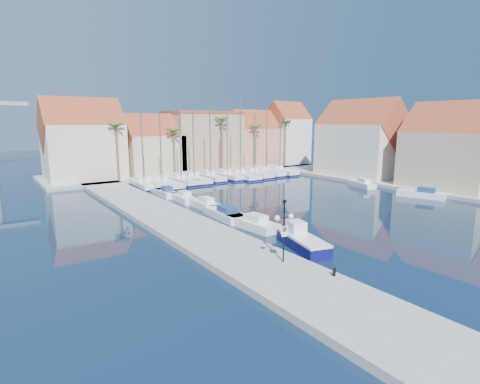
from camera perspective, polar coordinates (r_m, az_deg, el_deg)
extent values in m
plane|color=black|center=(32.38, 16.13, -7.86)|extent=(260.00, 260.00, 0.00)
cube|color=gray|center=(37.29, -9.55, -4.71)|extent=(6.00, 77.00, 0.50)
cube|color=gray|center=(75.95, -7.69, 3.21)|extent=(54.00, 16.00, 0.50)
cube|color=gray|center=(66.39, 23.73, 1.31)|extent=(12.00, 60.00, 0.50)
cylinder|color=black|center=(25.85, 6.70, -5.97)|extent=(0.11, 0.11, 4.39)
cylinder|color=black|center=(25.44, 6.22, -3.92)|extent=(0.55, 0.14, 0.05)
cylinder|color=black|center=(25.73, 7.26, -3.78)|extent=(0.55, 0.14, 0.05)
sphere|color=white|center=(25.30, 5.69, -3.99)|extent=(0.40, 0.40, 0.40)
sphere|color=white|center=(25.87, 7.78, -3.71)|extent=(0.40, 0.40, 0.40)
cube|color=black|center=(25.33, 6.80, -1.45)|extent=(0.26, 0.17, 0.18)
cube|color=white|center=(25.76, 6.78, -5.77)|extent=(0.55, 0.12, 0.55)
cylinder|color=red|center=(25.73, 6.82, -5.67)|extent=(0.37, 0.07, 0.37)
cylinder|color=#1933A5|center=(25.72, 6.83, -5.68)|extent=(0.26, 0.05, 0.26)
cube|color=white|center=(25.87, 6.76, -6.59)|extent=(0.44, 0.10, 0.15)
cylinder|color=black|center=(24.76, 14.16, -11.75)|extent=(0.21, 0.21, 0.52)
cube|color=#0E0E54|center=(30.71, 9.50, -7.75)|extent=(3.30, 6.02, 0.86)
cube|color=white|center=(30.55, 9.53, -6.82)|extent=(3.30, 6.02, 0.19)
cube|color=white|center=(31.35, 8.54, -5.33)|extent=(1.59, 1.79, 1.05)
cube|color=white|center=(36.14, 1.78, -4.82)|extent=(2.45, 6.26, 0.80)
cube|color=white|center=(35.51, 2.43, -3.93)|extent=(1.54, 2.25, 0.60)
cube|color=white|center=(39.58, -2.39, -3.44)|extent=(2.33, 6.27, 0.80)
cube|color=navy|center=(38.89, -1.96, -2.63)|extent=(1.51, 2.24, 0.60)
cube|color=white|center=(44.22, -5.41, -1.96)|extent=(1.67, 5.04, 0.80)
cube|color=white|center=(43.64, -5.10, -1.19)|extent=(1.15, 1.77, 0.60)
cube|color=white|center=(48.31, -8.69, -0.95)|extent=(1.89, 5.15, 0.80)
cube|color=white|center=(47.72, -8.47, -0.23)|extent=(1.23, 1.83, 0.60)
cube|color=white|center=(52.21, -11.24, -0.16)|extent=(1.99, 5.15, 0.80)
cube|color=navy|center=(51.61, -11.09, 0.51)|extent=(1.26, 1.84, 0.60)
cube|color=white|center=(56.10, -12.53, 0.54)|extent=(2.31, 6.60, 0.80)
cube|color=white|center=(55.38, -12.32, 1.16)|extent=(1.54, 2.33, 0.60)
cube|color=white|center=(61.77, -14.34, 1.39)|extent=(2.16, 6.34, 0.80)
cube|color=white|center=(61.08, -14.18, 1.96)|extent=(1.46, 2.23, 0.60)
cube|color=white|center=(55.83, 25.89, -0.34)|extent=(3.64, 6.24, 0.80)
cube|color=navy|center=(55.61, 26.54, 0.30)|extent=(1.91, 2.39, 0.60)
cube|color=white|center=(60.99, 18.09, 1.07)|extent=(3.01, 5.29, 0.80)
cube|color=white|center=(60.49, 18.40, 1.65)|extent=(1.59, 2.01, 0.60)
cube|color=white|center=(59.56, -14.54, 1.14)|extent=(2.72, 8.87, 1.00)
cube|color=#0F0D45|center=(59.62, -14.52, 0.83)|extent=(2.78, 8.94, 0.28)
cube|color=white|center=(60.27, -14.82, 2.00)|extent=(1.73, 2.71, 0.60)
cylinder|color=slate|center=(58.48, -14.68, 6.88)|extent=(0.20, 0.20, 11.00)
cube|color=white|center=(60.39, -12.01, 1.37)|extent=(3.34, 11.36, 1.00)
cube|color=#0F0D45|center=(60.44, -12.00, 1.08)|extent=(3.40, 11.42, 0.28)
cube|color=white|center=(61.28, -12.49, 2.25)|extent=(2.17, 3.45, 0.60)
cylinder|color=slate|center=(59.22, -12.01, 6.96)|extent=(0.20, 0.20, 10.84)
cube|color=white|center=(62.06, -9.14, 1.72)|extent=(3.02, 9.14, 1.00)
cube|color=#0F0D45|center=(62.11, -9.13, 1.43)|extent=(3.08, 9.20, 0.28)
cube|color=white|center=(62.72, -9.57, 2.54)|extent=(1.84, 2.81, 0.60)
cylinder|color=slate|center=(61.02, -9.10, 7.53)|extent=(0.20, 0.20, 11.61)
cube|color=white|center=(63.46, -7.17, 1.97)|extent=(3.14, 9.99, 1.00)
cube|color=#0F0D45|center=(63.50, -7.17, 1.69)|extent=(3.20, 10.05, 0.28)
cube|color=white|center=(64.23, -7.55, 2.79)|extent=(1.96, 3.06, 0.60)
cylinder|color=slate|center=(62.36, -7.12, 7.68)|extent=(0.20, 0.20, 11.68)
cube|color=white|center=(65.18, -4.66, 2.25)|extent=(2.62, 8.63, 1.00)
cube|color=#0F0D45|center=(65.23, -4.65, 1.98)|extent=(2.69, 8.70, 0.28)
cube|color=white|center=(65.82, -5.01, 3.04)|extent=(1.67, 2.63, 0.60)
cylinder|color=slate|center=(64.14, -4.58, 8.33)|extent=(0.20, 0.20, 12.84)
cube|color=white|center=(66.54, -2.14, 2.46)|extent=(2.42, 8.82, 1.00)
cube|color=#0F0D45|center=(66.59, -2.14, 2.19)|extent=(2.48, 8.88, 0.28)
cube|color=white|center=(67.16, -2.56, 3.22)|extent=(1.64, 2.66, 0.60)
cylinder|color=slate|center=(65.54, -1.97, 8.27)|extent=(0.20, 0.20, 12.52)
cube|color=white|center=(67.53, -0.19, 2.59)|extent=(3.25, 10.96, 1.00)
cube|color=#0F0D45|center=(67.57, -0.19, 2.32)|extent=(3.31, 11.02, 0.28)
cube|color=white|center=(68.33, -0.68, 3.36)|extent=(2.10, 3.33, 0.60)
cylinder|color=slate|center=(66.42, 0.05, 8.92)|extent=(0.20, 0.20, 13.92)
cube|color=white|center=(69.36, 1.99, 2.80)|extent=(2.67, 9.82, 1.00)
cube|color=#0F0D45|center=(69.40, 1.99, 2.54)|extent=(2.73, 9.88, 0.28)
cube|color=white|center=(70.04, 1.53, 3.54)|extent=(1.82, 2.96, 0.60)
cylinder|color=slate|center=(68.40, 2.27, 7.48)|extent=(0.20, 0.20, 10.39)
cube|color=white|center=(71.22, 3.75, 2.99)|extent=(2.99, 9.49, 1.00)
cube|color=#0F0D45|center=(71.26, 3.74, 2.74)|extent=(3.05, 9.56, 0.28)
cube|color=white|center=(71.81, 3.26, 3.70)|extent=(1.87, 2.91, 0.60)
cylinder|color=slate|center=(70.30, 4.07, 8.01)|extent=(0.20, 0.20, 11.52)
cube|color=white|center=(73.02, 5.83, 3.15)|extent=(2.47, 9.43, 1.00)
cube|color=#0F0D45|center=(73.06, 5.82, 2.90)|extent=(2.53, 9.49, 0.28)
cube|color=white|center=(73.63, 5.36, 3.85)|extent=(1.72, 2.83, 0.60)
cylinder|color=slate|center=(72.12, 6.16, 7.87)|extent=(0.20, 0.20, 11.07)
cube|color=beige|center=(67.83, -22.68, 5.62)|extent=(12.00, 9.00, 9.00)
cube|color=maroon|center=(67.64, -22.96, 9.42)|extent=(12.30, 9.00, 9.00)
cube|color=#C2B089|center=(71.37, -13.15, 5.58)|extent=(10.00, 8.00, 7.00)
cube|color=maroon|center=(71.16, -13.27, 8.38)|extent=(10.30, 8.00, 8.00)
cube|color=#9E8161|center=(76.82, -5.78, 7.65)|extent=(14.00, 10.00, 11.00)
cube|color=maroon|center=(76.73, -5.87, 11.94)|extent=(14.20, 10.20, 0.50)
cube|color=tan|center=(82.56, 1.93, 6.87)|extent=(10.00, 8.00, 8.00)
cube|color=maroon|center=(82.39, 1.95, 9.64)|extent=(10.30, 8.00, 8.00)
cube|color=silver|center=(87.40, 7.12, 7.66)|extent=(8.00, 8.00, 10.00)
cube|color=maroon|center=(87.28, 7.20, 10.94)|extent=(8.30, 8.00, 8.00)
cube|color=#C2B089|center=(62.55, 29.47, 4.24)|extent=(9.00, 12.00, 8.00)
cube|color=maroon|center=(62.32, 29.82, 7.88)|extent=(9.00, 12.30, 9.00)
cube|color=beige|center=(70.94, 17.83, 6.13)|extent=(9.00, 14.00, 9.00)
cube|color=maroon|center=(70.76, 18.04, 9.76)|extent=(9.00, 14.30, 9.00)
cylinder|color=brown|center=(63.98, -18.21, 5.65)|extent=(0.36, 0.36, 9.00)
sphere|color=#285E1B|center=(63.78, -18.44, 9.54)|extent=(2.60, 2.60, 2.60)
cylinder|color=brown|center=(67.53, -10.00, 5.84)|extent=(0.36, 0.36, 8.00)
sphere|color=#285E1B|center=(67.32, -10.11, 9.11)|extent=(2.60, 2.60, 2.60)
cylinder|color=brown|center=(72.19, -2.75, 7.09)|extent=(0.36, 0.36, 10.00)
sphere|color=#285E1B|center=(72.04, -2.79, 10.95)|extent=(2.60, 2.60, 2.60)
cylinder|color=brown|center=(76.76, 2.36, 6.75)|extent=(0.36, 0.36, 8.50)
sphere|color=#285E1B|center=(76.58, 2.39, 9.82)|extent=(2.60, 2.60, 2.60)
cylinder|color=brown|center=(81.78, 6.88, 7.28)|extent=(0.36, 0.36, 9.50)
sphere|color=#285E1B|center=(81.63, 6.96, 10.51)|extent=(2.60, 2.60, 2.60)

